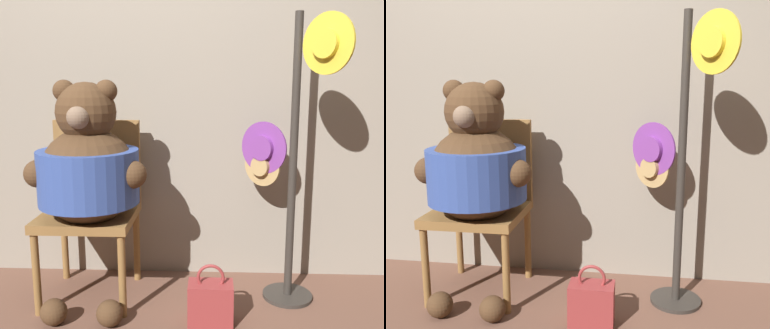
% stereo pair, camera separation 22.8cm
% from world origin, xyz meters
% --- Properties ---
extents(wall_back, '(8.00, 0.10, 2.45)m').
position_xyz_m(wall_back, '(0.00, 0.80, 1.22)').
color(wall_back, gray).
rests_on(wall_back, ground_plane).
extents(chair, '(0.51, 0.50, 1.00)m').
position_xyz_m(chair, '(-0.27, 0.49, 0.55)').
color(chair, olive).
rests_on(chair, ground_plane).
extents(teddy_bear, '(0.64, 0.57, 1.23)m').
position_xyz_m(teddy_bear, '(-0.24, 0.32, 0.76)').
color(teddy_bear, '#4C331E').
rests_on(teddy_bear, ground_plane).
extents(hat_display_rack, '(0.47, 0.49, 1.57)m').
position_xyz_m(hat_display_rack, '(0.82, 0.45, 0.82)').
color(hat_display_rack, '#332D28').
rests_on(hat_display_rack, ground_plane).
extents(handbag_on_ground, '(0.23, 0.14, 0.32)m').
position_xyz_m(handbag_on_ground, '(0.41, 0.14, 0.11)').
color(handbag_on_ground, maroon).
rests_on(handbag_on_ground, ground_plane).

